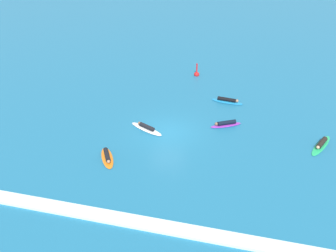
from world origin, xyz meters
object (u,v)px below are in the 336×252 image
surfer_on_green_board (321,144)px  marker_buoy (197,74)px  surfer_on_purple_board (226,124)px  surfer_on_orange_board (107,157)px  surfer_on_blue_board (227,101)px  surfer_on_white_board (146,128)px

surfer_on_green_board → marker_buoy: marker_buoy is taller
surfer_on_purple_board → surfer_on_orange_board: surfer_on_purple_board is taller
surfer_on_purple_board → surfer_on_orange_board: 9.47m
surfer_on_blue_board → surfer_on_green_board: size_ratio=0.87×
surfer_on_blue_board → surfer_on_green_board: bearing=-28.9°
surfer_on_purple_board → surfer_on_white_board: same height
surfer_on_orange_board → marker_buoy: marker_buoy is taller
surfer_on_purple_board → surfer_on_white_board: 6.01m
surfer_on_purple_board → surfer_on_white_board: (-5.66, -2.03, -0.02)m
surfer_on_blue_board → surfer_on_white_board: 8.05m
marker_buoy → surfer_on_blue_board: bearing=-54.7°
surfer_on_white_board → marker_buoy: bearing=-72.1°
surfer_on_purple_board → surfer_on_green_board: bearing=139.9°
surfer_on_orange_board → surfer_on_purple_board: bearing=102.4°
surfer_on_purple_board → surfer_on_green_board: 6.89m
surfer_on_green_board → marker_buoy: size_ratio=2.32×
surfer_on_orange_board → surfer_on_blue_board: surfer_on_orange_board is taller
surfer_on_orange_board → surfer_on_green_board: bearing=80.8°
surfer_on_green_board → surfer_on_white_board: surfer_on_green_board is taller
surfer_on_purple_board → marker_buoy: marker_buoy is taller
surfer_on_purple_board → marker_buoy: 9.92m
marker_buoy → surfer_on_purple_board: bearing=-66.5°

